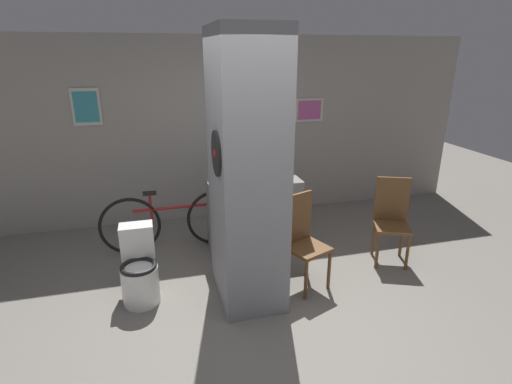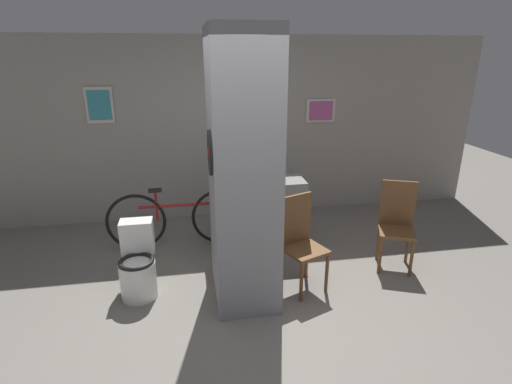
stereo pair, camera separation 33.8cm
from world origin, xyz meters
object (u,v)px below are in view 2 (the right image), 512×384
object	(u,v)px
chair_near_pillar	(301,239)
bicycle	(179,218)
toilet	(138,266)
bottle_tall	(260,172)
chair_by_doorway	(397,222)

from	to	relation	value
chair_near_pillar	bicycle	bearing A→B (deg)	115.31
toilet	bicycle	size ratio (longest dim) A/B	0.41
bottle_tall	chair_near_pillar	bearing A→B (deg)	-72.39
toilet	bottle_tall	bearing A→B (deg)	27.01
toilet	chair_by_doorway	world-z (taller)	chair_by_doorway
bicycle	bottle_tall	world-z (taller)	bottle_tall
toilet	chair_by_doorway	distance (m)	2.89
toilet	bottle_tall	size ratio (longest dim) A/B	2.15
toilet	chair_near_pillar	xyz separation A→B (m)	(1.67, -0.15, 0.23)
toilet	chair_near_pillar	world-z (taller)	chair_near_pillar
chair_near_pillar	chair_by_doorway	bearing A→B (deg)	-10.63
chair_by_doorway	chair_near_pillar	bearing A→B (deg)	-146.12
toilet	chair_near_pillar	distance (m)	1.69
bicycle	bottle_tall	distance (m)	1.21
toilet	bottle_tall	world-z (taller)	bottle_tall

